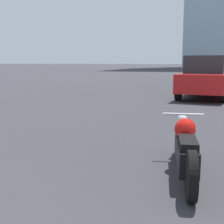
{
  "coord_description": "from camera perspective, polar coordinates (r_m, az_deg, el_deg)",
  "views": [
    {
      "loc": [
        3.4,
        -0.02,
        1.52
      ],
      "look_at": [
        1.61,
        5.38,
        0.6
      ],
      "focal_mm": 50.0,
      "sensor_mm": 36.0,
      "label": 1
    }
  ],
  "objects": [
    {
      "name": "parked_car_green",
      "position": [
        46.32,
        17.7,
        7.89
      ],
      "size": [
        2.04,
        3.96,
        1.6
      ],
      "rotation": [
        0.0,
        0.0,
        -0.02
      ],
      "color": "#1E6B33",
      "rests_on": "ground_plane"
    },
    {
      "name": "parked_car_blue",
      "position": [
        57.33,
        18.03,
        8.06
      ],
      "size": [
        2.07,
        4.44,
        1.67
      ],
      "rotation": [
        0.0,
        0.0,
        -0.06
      ],
      "color": "#1E3899",
      "rests_on": "ground_plane"
    },
    {
      "name": "parked_car_silver",
      "position": [
        36.11,
        17.73,
        7.67
      ],
      "size": [
        1.89,
        3.87,
        1.64
      ],
      "rotation": [
        0.0,
        0.0,
        -0.04
      ],
      "color": "#BCBCC1",
      "rests_on": "ground_plane"
    },
    {
      "name": "parked_car_red",
      "position": [
        13.79,
        16.73,
        6.09
      ],
      "size": [
        2.2,
        4.37,
        1.76
      ],
      "rotation": [
        0.0,
        0.0,
        -0.09
      ],
      "color": "red",
      "rests_on": "ground_plane"
    },
    {
      "name": "motorcycle",
      "position": [
        4.38,
        13.32,
        -6.44
      ],
      "size": [
        0.66,
        2.22,
        0.73
      ],
      "rotation": [
        0.0,
        0.0,
        0.16
      ],
      "color": "black",
      "rests_on": "ground_plane"
    },
    {
      "name": "parked_car_black",
      "position": [
        24.67,
        17.69,
        7.24
      ],
      "size": [
        1.89,
        4.13,
        1.77
      ],
      "rotation": [
        0.0,
        0.0,
        0.02
      ],
      "color": "black",
      "rests_on": "ground_plane"
    }
  ]
}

